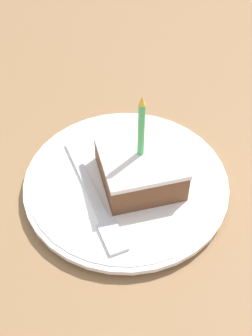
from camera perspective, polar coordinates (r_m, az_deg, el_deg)
name	(u,v)px	position (r m, az deg, el deg)	size (l,w,h in m)	color
ground_plane	(128,186)	(0.64, 0.27, -2.15)	(2.40, 2.40, 0.04)	olive
plate	(126,184)	(0.61, 0.00, -1.96)	(0.26, 0.26, 0.02)	white
cake_slice	(140,166)	(0.59, 1.72, 0.29)	(0.10, 0.10, 0.14)	brown
fork	(96,201)	(0.58, -3.71, -4.01)	(0.19, 0.04, 0.00)	silver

